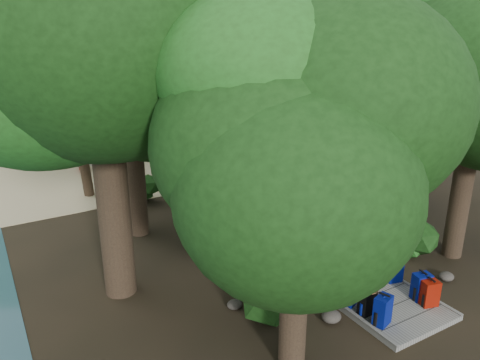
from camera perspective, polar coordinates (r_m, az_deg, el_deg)
ground at (r=13.61m, az=5.54°, el=-7.21°), size 120.00×120.00×0.00m
sand_beach at (r=27.48m, az=-14.38°, el=5.93°), size 40.00×22.00×0.02m
boardwalk at (r=14.32m, az=3.21°, el=-5.48°), size 2.00×12.00×0.12m
backpack_left_a at (r=10.20m, az=17.01°, el=-14.79°), size 0.44×0.36×0.70m
backpack_left_b at (r=10.44m, az=15.26°, el=-14.01°), size 0.34×0.24×0.62m
backpack_left_c at (r=10.66m, az=13.33°, el=-12.46°), size 0.52×0.45×0.81m
backpack_left_d at (r=11.52m, az=9.46°, el=-10.46°), size 0.38×0.31×0.52m
backpack_right_a at (r=11.14m, az=22.14°, el=-12.52°), size 0.41×0.34×0.64m
backpack_right_b at (r=11.28m, az=21.25°, el=-11.87°), size 0.43×0.34×0.68m
backpack_right_c at (r=11.78m, az=18.31°, el=-10.29°), size 0.41×0.33×0.61m
backpack_right_d at (r=11.99m, az=16.59°, el=-9.79°), size 0.38×0.31×0.53m
duffel_right_khaki at (r=12.39m, az=14.63°, el=-8.93°), size 0.56×0.70×0.41m
duffel_right_black at (r=12.97m, az=11.39°, el=-7.28°), size 0.67×0.79×0.43m
suitcase_on_boardwalk at (r=11.19m, az=10.60°, el=-11.03°), size 0.47×0.31×0.68m
lone_suitcase_on_sand at (r=20.04m, az=-6.54°, el=2.53°), size 0.44×0.34×0.62m
hat_brown at (r=10.22m, az=15.33°, el=-12.34°), size 0.44×0.44×0.13m
hat_white at (r=10.46m, az=13.99°, el=-10.24°), size 0.34×0.34×0.11m
kayak at (r=20.42m, az=-18.54°, el=1.54°), size 1.28×3.43×0.34m
sun_lounger at (r=22.99m, az=-1.37°, el=4.90°), size 1.24×2.19×0.67m
tree_right_a at (r=12.80m, az=26.54°, el=6.48°), size 4.39×4.39×7.31m
tree_right_b at (r=14.98m, az=21.18°, el=15.78°), size 6.11×6.11×10.92m
tree_right_c at (r=15.46m, az=13.22°, el=10.86°), size 4.53×4.53×7.85m
tree_right_d at (r=19.23m, az=13.12°, el=17.05°), size 5.97×5.97×10.94m
tree_right_e at (r=19.71m, az=4.06°, el=15.65°), size 5.37×5.37×9.66m
tree_right_f at (r=23.62m, az=6.49°, el=17.44°), size 6.00×6.00×10.72m
tree_left_a at (r=7.52m, az=7.20°, el=-0.71°), size 4.19×4.19×6.98m
tree_left_b at (r=9.89m, az=-16.67°, el=12.81°), size 5.63×5.63×10.13m
tree_left_c at (r=13.09m, az=-13.28°, el=9.21°), size 4.46×4.46×7.75m
tree_back_a at (r=25.53m, az=-18.42°, el=14.67°), size 5.13×5.13×8.88m
tree_back_b at (r=26.76m, az=-11.01°, el=17.24°), size 5.91×5.91×10.56m
tree_back_c at (r=28.09m, az=-5.79°, el=16.80°), size 5.45×5.45×9.81m
tree_back_d at (r=23.91m, az=-27.11°, el=12.84°), size 5.07×5.07×8.46m
palm_right_a at (r=19.12m, az=3.99°, el=12.17°), size 4.35×4.35×7.42m
palm_right_b at (r=24.05m, az=0.67°, el=14.80°), size 4.34×4.34×8.39m
palm_right_c at (r=23.79m, az=-7.39°, el=12.16°), size 4.00×4.00×6.37m
palm_left_a at (r=16.58m, az=-20.11°, el=10.52°), size 4.85×4.85×7.72m
rock_left_a at (r=10.36m, az=11.08°, el=-16.01°), size 0.43×0.39×0.24m
rock_left_b at (r=10.58m, az=-0.66°, el=-14.93°), size 0.34×0.31×0.19m
rock_left_c at (r=13.05m, az=-1.12°, el=-7.67°), size 0.49×0.44×0.27m
rock_left_d at (r=15.48m, az=-7.70°, el=-3.59°), size 0.31×0.27×0.17m
rock_right_a at (r=12.59m, az=23.87°, el=-10.70°), size 0.37×0.33×0.20m
rock_right_b at (r=14.17m, az=16.29°, el=-6.32°), size 0.42×0.37×0.23m
rock_right_c at (r=15.93m, az=6.98°, el=-2.85°), size 0.33×0.30×0.18m
rock_right_d at (r=18.48m, az=5.84°, el=0.60°), size 0.63×0.57×0.35m
shrub_left_a at (r=9.96m, az=3.23°, el=-14.13°), size 1.25×1.25×1.13m
shrub_left_b at (r=13.09m, az=-5.19°, el=-6.37°), size 0.89×0.89×0.80m
shrub_left_c at (r=16.40m, az=-11.47°, el=-0.91°), size 1.12×1.12×1.01m
shrub_right_a at (r=13.35m, az=20.82°, el=-6.79°), size 1.04×1.04×0.94m
shrub_right_b at (r=16.31m, az=7.44°, el=-0.23°), size 1.45×1.45×1.30m
shrub_right_c at (r=18.85m, az=0.94°, el=1.76°), size 0.86×0.86×0.77m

